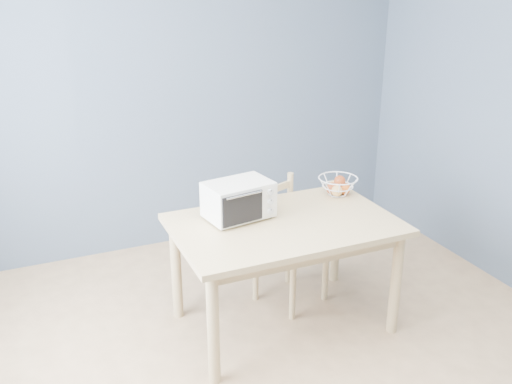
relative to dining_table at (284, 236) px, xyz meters
name	(u,v)px	position (x,y,z in m)	size (l,w,h in m)	color
room	(312,180)	(-0.21, -0.71, 0.65)	(4.01, 4.51, 2.61)	tan
dining_table	(284,236)	(0.00, 0.00, 0.00)	(1.40, 0.90, 0.75)	tan
toaster_oven	(236,200)	(-0.26, 0.17, 0.23)	(0.45, 0.36, 0.24)	silver
fruit_basket	(338,186)	(0.55, 0.27, 0.17)	(0.35, 0.35, 0.14)	white
dining_chair	(287,243)	(0.17, 0.29, -0.21)	(0.54, 0.54, 0.88)	tan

